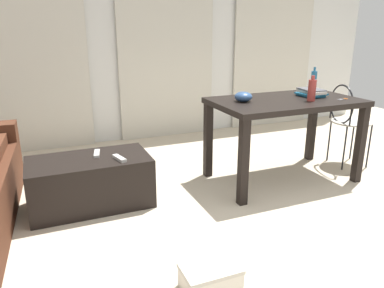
{
  "coord_description": "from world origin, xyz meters",
  "views": [
    {
      "loc": [
        -1.58,
        -1.32,
        1.42
      ],
      "look_at": [
        -0.38,
        1.56,
        0.43
      ],
      "focal_mm": 35.12,
      "sensor_mm": 36.0,
      "label": 1
    }
  ],
  "objects_px": {
    "scissors": "(344,99)",
    "tv_remote_primary": "(97,153)",
    "bottle_near": "(314,81)",
    "book_stack": "(311,93)",
    "wire_chair": "(346,116)",
    "shoebox": "(210,278)",
    "bottle_far": "(312,90)",
    "tv_remote_secondary": "(119,158)",
    "craft_table": "(285,111)",
    "bowl": "(243,97)",
    "coffee_table": "(90,182)"
  },
  "relations": [
    {
      "from": "craft_table",
      "to": "shoebox",
      "type": "bearing_deg",
      "value": -137.8
    },
    {
      "from": "craft_table",
      "to": "tv_remote_primary",
      "type": "bearing_deg",
      "value": 173.32
    },
    {
      "from": "bottle_near",
      "to": "bowl",
      "type": "height_order",
      "value": "bottle_near"
    },
    {
      "from": "bottle_near",
      "to": "book_stack",
      "type": "bearing_deg",
      "value": -132.78
    },
    {
      "from": "coffee_table",
      "to": "tv_remote_secondary",
      "type": "xyz_separation_m",
      "value": [
        0.22,
        -0.12,
        0.22
      ]
    },
    {
      "from": "bottle_far",
      "to": "tv_remote_primary",
      "type": "distance_m",
      "value": 1.93
    },
    {
      "from": "wire_chair",
      "to": "bottle_near",
      "type": "distance_m",
      "value": 0.5
    },
    {
      "from": "bowl",
      "to": "scissors",
      "type": "xyz_separation_m",
      "value": [
        0.9,
        -0.26,
        -0.04
      ]
    },
    {
      "from": "coffee_table",
      "to": "bowl",
      "type": "distance_m",
      "value": 1.49
    },
    {
      "from": "bottle_near",
      "to": "wire_chair",
      "type": "bearing_deg",
      "value": -29.78
    },
    {
      "from": "wire_chair",
      "to": "book_stack",
      "type": "relative_size",
      "value": 3.2
    },
    {
      "from": "tv_remote_primary",
      "to": "shoebox",
      "type": "distance_m",
      "value": 1.48
    },
    {
      "from": "craft_table",
      "to": "wire_chair",
      "type": "height_order",
      "value": "wire_chair"
    },
    {
      "from": "wire_chair",
      "to": "tv_remote_secondary",
      "type": "distance_m",
      "value": 2.36
    },
    {
      "from": "bottle_near",
      "to": "shoebox",
      "type": "bearing_deg",
      "value": -141.72
    },
    {
      "from": "scissors",
      "to": "tv_remote_secondary",
      "type": "bearing_deg",
      "value": 174.21
    },
    {
      "from": "shoebox",
      "to": "wire_chair",
      "type": "bearing_deg",
      "value": 30.51
    },
    {
      "from": "bottle_far",
      "to": "bowl",
      "type": "distance_m",
      "value": 0.61
    },
    {
      "from": "bowl",
      "to": "scissors",
      "type": "relative_size",
      "value": 1.37
    },
    {
      "from": "scissors",
      "to": "shoebox",
      "type": "height_order",
      "value": "scissors"
    },
    {
      "from": "craft_table",
      "to": "bottle_near",
      "type": "bearing_deg",
      "value": 25.78
    },
    {
      "from": "bowl",
      "to": "tv_remote_secondary",
      "type": "distance_m",
      "value": 1.2
    },
    {
      "from": "coffee_table",
      "to": "shoebox",
      "type": "height_order",
      "value": "coffee_table"
    },
    {
      "from": "book_stack",
      "to": "bottle_far",
      "type": "bearing_deg",
      "value": -129.59
    },
    {
      "from": "bottle_near",
      "to": "book_stack",
      "type": "height_order",
      "value": "bottle_near"
    },
    {
      "from": "coffee_table",
      "to": "bottle_near",
      "type": "distance_m",
      "value": 2.37
    },
    {
      "from": "coffee_table",
      "to": "shoebox",
      "type": "xyz_separation_m",
      "value": [
        0.45,
        -1.32,
        -0.13
      ]
    },
    {
      "from": "bottle_far",
      "to": "bowl",
      "type": "relative_size",
      "value": 1.43
    },
    {
      "from": "tv_remote_primary",
      "to": "shoebox",
      "type": "xyz_separation_m",
      "value": [
        0.38,
        -1.39,
        -0.34
      ]
    },
    {
      "from": "wire_chair",
      "to": "bottle_far",
      "type": "bearing_deg",
      "value": -162.19
    },
    {
      "from": "book_stack",
      "to": "scissors",
      "type": "bearing_deg",
      "value": -53.36
    },
    {
      "from": "craft_table",
      "to": "bottle_far",
      "type": "height_order",
      "value": "bottle_far"
    },
    {
      "from": "bottle_far",
      "to": "bowl",
      "type": "bearing_deg",
      "value": 160.35
    },
    {
      "from": "bowl",
      "to": "book_stack",
      "type": "distance_m",
      "value": 0.72
    },
    {
      "from": "scissors",
      "to": "tv_remote_primary",
      "type": "height_order",
      "value": "scissors"
    },
    {
      "from": "bottle_far",
      "to": "scissors",
      "type": "bearing_deg",
      "value": -9.63
    },
    {
      "from": "scissors",
      "to": "bottle_near",
      "type": "bearing_deg",
      "value": 87.65
    },
    {
      "from": "wire_chair",
      "to": "tv_remote_primary",
      "type": "relative_size",
      "value": 5.0
    },
    {
      "from": "coffee_table",
      "to": "wire_chair",
      "type": "height_order",
      "value": "wire_chair"
    },
    {
      "from": "craft_table",
      "to": "bottle_near",
      "type": "distance_m",
      "value": 0.6
    },
    {
      "from": "bottle_far",
      "to": "tv_remote_secondary",
      "type": "distance_m",
      "value": 1.77
    },
    {
      "from": "bowl",
      "to": "tv_remote_primary",
      "type": "distance_m",
      "value": 1.34
    },
    {
      "from": "craft_table",
      "to": "bowl",
      "type": "xyz_separation_m",
      "value": [
        -0.41,
        0.06,
        0.15
      ]
    },
    {
      "from": "scissors",
      "to": "tv_remote_secondary",
      "type": "height_order",
      "value": "scissors"
    },
    {
      "from": "craft_table",
      "to": "bowl",
      "type": "height_order",
      "value": "bowl"
    },
    {
      "from": "coffee_table",
      "to": "bottle_far",
      "type": "xyz_separation_m",
      "value": [
        1.93,
        -0.28,
        0.67
      ]
    },
    {
      "from": "book_stack",
      "to": "wire_chair",
      "type": "bearing_deg",
      "value": 3.39
    },
    {
      "from": "bottle_far",
      "to": "shoebox",
      "type": "height_order",
      "value": "bottle_far"
    },
    {
      "from": "bottle_near",
      "to": "tv_remote_primary",
      "type": "xyz_separation_m",
      "value": [
        -2.19,
        -0.05,
        -0.46
      ]
    },
    {
      "from": "wire_chair",
      "to": "shoebox",
      "type": "xyz_separation_m",
      "value": [
        -2.13,
        -1.25,
        -0.46
      ]
    }
  ]
}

